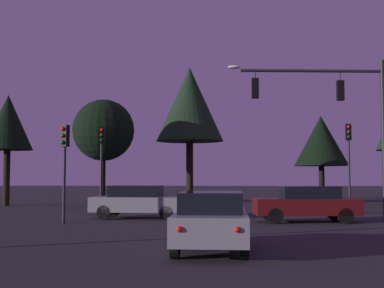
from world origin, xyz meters
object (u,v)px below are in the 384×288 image
(traffic_light_far_side, at_px, (64,153))
(tree_behind_sign, at_px, (8,123))
(traffic_light_corner_right, at_px, (101,152))
(tree_left_far, at_px, (321,141))
(car_nearside_lane, at_px, (212,220))
(car_crossing_left, at_px, (138,201))
(tree_lot_edge, at_px, (190,105))
(traffic_light_corner_left, at_px, (349,150))
(tree_right_cluster, at_px, (104,130))
(traffic_signal_mast_arm, at_px, (339,108))
(car_crossing_right, at_px, (307,203))

(traffic_light_far_side, height_order, tree_behind_sign, tree_behind_sign)
(traffic_light_corner_right, relative_size, tree_left_far, 0.63)
(car_nearside_lane, bearing_deg, tree_left_far, 73.47)
(car_crossing_left, bearing_deg, tree_lot_edge, 82.24)
(car_nearside_lane, relative_size, tree_behind_sign, 0.59)
(traffic_light_corner_left, bearing_deg, tree_right_cluster, 164.55)
(traffic_signal_mast_arm, xyz_separation_m, tree_behind_sign, (-19.53, 11.04, 0.60))
(traffic_light_far_side, xyz_separation_m, tree_left_far, (15.82, 25.45, 2.26))
(car_nearside_lane, height_order, tree_behind_sign, tree_behind_sign)
(traffic_light_corner_left, xyz_separation_m, car_crossing_right, (-3.48, -6.33, -2.60))
(traffic_light_far_side, distance_m, tree_left_far, 30.05)
(traffic_signal_mast_arm, height_order, tree_left_far, tree_left_far)
(tree_lot_edge, bearing_deg, traffic_light_corner_right, -115.97)
(traffic_light_corner_right, distance_m, tree_left_far, 24.50)
(traffic_light_corner_right, xyz_separation_m, car_crossing_right, (10.05, -5.58, -2.48))
(traffic_light_corner_left, distance_m, car_nearside_lane, 16.92)
(tree_behind_sign, relative_size, tree_left_far, 1.01)
(car_crossing_right, distance_m, tree_behind_sign, 22.02)
(car_nearside_lane, bearing_deg, traffic_light_corner_right, 113.05)
(car_nearside_lane, bearing_deg, tree_lot_edge, 94.04)
(traffic_light_corner_right, xyz_separation_m, tree_lot_edge, (4.40, 9.03, 3.86))
(tree_left_far, xyz_separation_m, tree_right_cluster, (-16.71, -13.89, -0.26))
(car_crossing_right, height_order, tree_left_far, tree_left_far)
(traffic_light_corner_left, xyz_separation_m, tree_left_far, (2.26, 17.89, 1.75))
(car_crossing_right, relative_size, tree_left_far, 0.61)
(traffic_light_corner_right, distance_m, tree_behind_sign, 10.34)
(car_crossing_right, bearing_deg, traffic_light_corner_left, 61.21)
(tree_left_far, bearing_deg, tree_behind_sign, -152.51)
(tree_lot_edge, bearing_deg, car_crossing_left, -97.76)
(traffic_signal_mast_arm, distance_m, tree_right_cluster, 15.76)
(tree_behind_sign, bearing_deg, tree_right_cluster, -13.04)
(traffic_light_far_side, distance_m, car_crossing_right, 10.37)
(traffic_light_corner_right, relative_size, car_nearside_lane, 1.05)
(traffic_light_corner_left, bearing_deg, car_crossing_left, -156.42)
(traffic_light_corner_left, bearing_deg, tree_behind_sign, 165.32)
(car_nearside_lane, bearing_deg, tree_right_cluster, 110.19)
(traffic_light_far_side, height_order, car_crossing_left, traffic_light_far_side)
(traffic_light_far_side, relative_size, tree_behind_sign, 0.54)
(traffic_light_corner_left, distance_m, traffic_light_corner_right, 13.55)
(traffic_signal_mast_arm, bearing_deg, traffic_light_corner_right, 158.14)
(car_crossing_left, distance_m, tree_left_far, 26.56)
(traffic_signal_mast_arm, distance_m, traffic_light_far_side, 12.10)
(car_nearside_lane, relative_size, tree_lot_edge, 0.45)
(traffic_light_corner_right, relative_size, traffic_light_far_side, 1.15)
(car_crossing_left, relative_size, tree_lot_edge, 0.46)
(traffic_light_corner_left, height_order, tree_left_far, tree_left_far)
(tree_behind_sign, height_order, tree_left_far, tree_behind_sign)
(traffic_light_corner_left, distance_m, tree_right_cluster, 15.07)
(tree_lot_edge, bearing_deg, traffic_signal_mast_arm, -62.00)
(car_nearside_lane, xyz_separation_m, tree_lot_edge, (-1.64, 23.23, 6.34))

